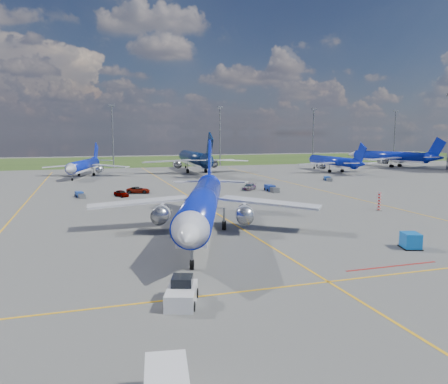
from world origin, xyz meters
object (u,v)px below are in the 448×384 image
object	(u,v)px
warning_post	(379,201)
bg_jet_ene	(389,167)
main_airliner	(203,234)
baggage_tug_e	(328,179)
bg_jet_nnw	(84,177)
baggage_tug_c	(80,195)
pushback_tug	(182,293)
baggage_tug_w	(271,189)
uld_container	(411,241)
bg_jet_ne	(332,172)
service_car_c	(249,187)
service_car_a	(121,193)
service_car_b	(138,190)
bg_jet_n	(195,172)

from	to	relation	value
warning_post	bg_jet_ene	bearing A→B (deg)	51.12
main_airliner	baggage_tug_e	distance (m)	69.26
bg_jet_nnw	main_airliner	bearing A→B (deg)	-65.37
warning_post	main_airliner	world-z (taller)	main_airliner
baggage_tug_c	pushback_tug	bearing A→B (deg)	-93.94
bg_jet_ene	baggage_tug_w	distance (m)	87.89
bg_jet_nnw	uld_container	world-z (taller)	bg_jet_nnw
bg_jet_ne	uld_container	distance (m)	97.19
warning_post	service_car_c	xyz separation A→B (m)	(-11.01, 30.65, -0.79)
uld_container	service_car_a	world-z (taller)	uld_container
bg_jet_ene	baggage_tug_c	size ratio (longest dim) A/B	8.82
bg_jet_nnw	baggage_tug_w	xyz separation A→B (m)	(38.88, -46.35, 0.59)
service_car_b	baggage_tug_c	world-z (taller)	service_car_b
main_airliner	baggage_tug_c	size ratio (longest dim) A/B	8.99
service_car_c	pushback_tug	bearing A→B (deg)	-73.26
warning_post	bg_jet_nnw	bearing A→B (deg)	122.06
bg_jet_ene	baggage_tug_e	bearing A→B (deg)	18.71
baggage_tug_e	bg_jet_ne	bearing A→B (deg)	73.25
bg_jet_ene	main_airliner	distance (m)	129.10
bg_jet_n	baggage_tug_c	size ratio (longest dim) A/B	10.08
baggage_tug_c	baggage_tug_e	world-z (taller)	baggage_tug_e
bg_jet_ne	bg_jet_ene	distance (m)	34.91
bg_jet_n	service_car_c	xyz separation A→B (m)	(0.74, -48.02, 0.71)
service_car_b	service_car_c	distance (m)	24.14
bg_jet_ne	bg_jet_ene	world-z (taller)	bg_jet_ene
bg_jet_n	service_car_c	world-z (taller)	bg_jet_n
bg_jet_n	bg_jet_ne	world-z (taller)	bg_jet_n
warning_post	uld_container	distance (m)	24.15
main_airliner	uld_container	distance (m)	24.00
bg_jet_ene	uld_container	xyz separation A→B (m)	(-75.50, -100.16, 0.86)
uld_container	service_car_c	xyz separation A→B (m)	(0.74, 51.74, -0.15)
uld_container	baggage_tug_w	world-z (taller)	uld_container
bg_jet_ne	service_car_a	bearing A→B (deg)	29.06
main_airliner	baggage_tug_e	world-z (taller)	main_airliner
bg_jet_nnw	bg_jet_n	distance (m)	34.67
service_car_c	baggage_tug_c	bearing A→B (deg)	-137.22
bg_jet_n	service_car_b	size ratio (longest dim) A/B	9.72
bg_jet_nnw	service_car_b	world-z (taller)	bg_jet_nnw
main_airliner	baggage_tug_c	world-z (taller)	main_airliner
service_car_a	baggage_tug_c	world-z (taller)	service_car_a
warning_post	bg_jet_ene	world-z (taller)	bg_jet_ene
bg_jet_ne	uld_container	world-z (taller)	bg_jet_ne
main_airliner	pushback_tug	distance (m)	22.20
main_airliner	service_car_c	xyz separation A→B (m)	(20.72, 38.47, 0.71)
bg_jet_ene	warning_post	bearing A→B (deg)	32.46
warning_post	bg_jet_n	size ratio (longest dim) A/B	0.06
bg_jet_ene	baggage_tug_c	xyz separation A→B (m)	(-110.39, -49.04, 0.48)
bg_jet_ne	main_airliner	xyz separation A→B (m)	(-63.11, -73.83, 0.00)
bg_jet_n	bg_jet_ene	distance (m)	75.50
bg_jet_ne	service_car_c	distance (m)	55.20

